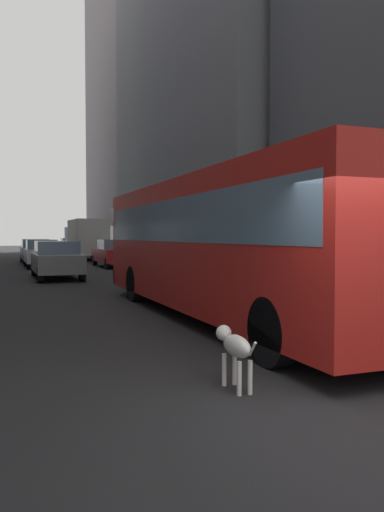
% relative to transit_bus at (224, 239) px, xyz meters
% --- Properties ---
extents(ground_plane, '(120.00, 120.00, 0.00)m').
position_rel_transit_bus_xyz_m(ground_plane, '(-1.20, 28.81, -1.78)').
color(ground_plane, '#232326').
extents(sidewalk_right, '(2.40, 110.00, 0.15)m').
position_rel_transit_bus_xyz_m(sidewalk_right, '(4.50, 28.81, -1.70)').
color(sidewalk_right, '#9E9991').
rests_on(sidewalk_right, ground).
extents(building_right_mid, '(11.46, 23.91, 33.13)m').
position_rel_transit_bus_xyz_m(building_right_mid, '(10.70, 21.66, 14.78)').
color(building_right_mid, slate).
rests_on(building_right_mid, ground).
extents(building_right_far, '(10.06, 18.92, 33.94)m').
position_rel_transit_bus_xyz_m(building_right_far, '(10.70, 44.99, 15.19)').
color(building_right_far, slate).
rests_on(building_right_far, ground).
extents(transit_bus, '(2.78, 11.53, 3.05)m').
position_rel_transit_bus_xyz_m(transit_bus, '(0.00, 0.00, 0.00)').
color(transit_bus, red).
rests_on(transit_bus, ground).
extents(car_red_coupe, '(1.72, 4.70, 1.62)m').
position_rel_transit_bus_xyz_m(car_red_coupe, '(1.60, 19.23, -0.95)').
color(car_red_coupe, red).
rests_on(car_red_coupe, ground).
extents(car_blue_hatchback, '(1.80, 4.37, 1.62)m').
position_rel_transit_bus_xyz_m(car_blue_hatchback, '(-2.40, 25.66, -0.95)').
color(car_blue_hatchback, '#4C6BB7').
rests_on(car_blue_hatchback, ground).
extents(car_grey_wagon, '(1.84, 4.62, 1.62)m').
position_rel_transit_bus_xyz_m(car_grey_wagon, '(-2.40, 12.06, -0.95)').
color(car_grey_wagon, slate).
rests_on(car_grey_wagon, ground).
extents(car_silver_sedan, '(1.89, 4.13, 1.62)m').
position_rel_transit_bus_xyz_m(car_silver_sedan, '(1.60, 37.83, -0.95)').
color(car_silver_sedan, '#B7BABF').
rests_on(car_silver_sedan, ground).
extents(car_white_van, '(1.78, 4.25, 1.62)m').
position_rel_transit_bus_xyz_m(car_white_van, '(-2.40, 20.30, -0.96)').
color(car_white_van, silver).
rests_on(car_white_van, ground).
extents(car_yellow_taxi, '(1.88, 3.94, 1.62)m').
position_rel_transit_bus_xyz_m(car_yellow_taxi, '(1.60, 10.13, -0.96)').
color(car_yellow_taxi, yellow).
rests_on(car_yellow_taxi, ground).
extents(box_truck, '(2.30, 7.50, 3.05)m').
position_rel_transit_bus_xyz_m(box_truck, '(1.60, 29.29, -0.11)').
color(box_truck, '#19519E').
rests_on(box_truck, ground).
extents(dalmatian_dog, '(0.22, 0.96, 0.72)m').
position_rel_transit_bus_xyz_m(dalmatian_dog, '(-2.06, -4.87, -1.26)').
color(dalmatian_dog, white).
rests_on(dalmatian_dog, ground).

